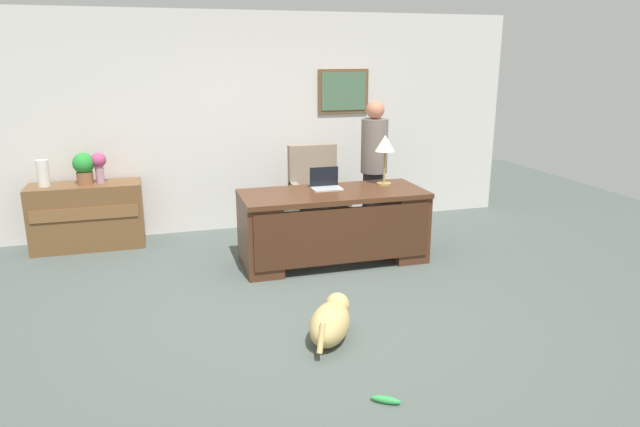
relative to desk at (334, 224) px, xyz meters
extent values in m
plane|color=#4C5651|center=(-0.59, -0.97, -0.43)|extent=(12.00, 12.00, 0.00)
cube|color=silver|center=(-0.59, 1.63, 0.92)|extent=(7.00, 0.12, 2.70)
cube|color=brown|center=(0.62, 1.56, 1.30)|extent=(0.68, 0.03, 0.56)
cube|color=#47694C|center=(0.62, 1.54, 1.30)|extent=(0.60, 0.01, 0.48)
cube|color=#4C2B19|center=(0.00, 0.03, 0.33)|extent=(1.96, 0.82, 0.05)
cube|color=#4C2B19|center=(-0.80, 0.03, -0.06)|extent=(0.36, 0.76, 0.73)
cube|color=#4C2B19|center=(0.80, 0.03, -0.06)|extent=(0.36, 0.76, 0.73)
cube|color=#412415|center=(0.00, -0.35, -0.03)|extent=(1.86, 0.04, 0.58)
cube|color=brown|center=(-2.59, 1.28, -0.05)|extent=(1.24, 0.48, 0.76)
cube|color=brown|center=(-2.59, 1.04, 0.04)|extent=(1.14, 0.02, 0.14)
cube|color=gray|center=(0.07, 0.87, -0.06)|extent=(0.60, 0.58, 0.18)
cylinder|color=black|center=(0.07, 0.87, -0.29)|extent=(0.10, 0.10, 0.28)
cylinder|color=black|center=(0.07, 0.87, -0.40)|extent=(0.52, 0.52, 0.05)
cube|color=gray|center=(0.07, 1.11, 0.36)|extent=(0.60, 0.12, 0.66)
cube|color=gray|center=(-0.19, 0.87, 0.14)|extent=(0.08, 0.50, 0.22)
cube|color=gray|center=(0.33, 0.87, 0.14)|extent=(0.08, 0.50, 0.22)
cylinder|color=#262323|center=(0.76, 0.78, -0.03)|extent=(0.26, 0.26, 0.80)
cylinder|color=slate|center=(0.76, 0.78, 0.69)|extent=(0.32, 0.32, 0.65)
sphere|color=#C8785A|center=(0.76, 0.78, 1.13)|extent=(0.22, 0.22, 0.22)
ellipsoid|color=tan|center=(-0.58, -1.72, -0.28)|extent=(0.54, 0.64, 0.30)
sphere|color=tan|center=(-0.44, -1.47, -0.24)|extent=(0.20, 0.20, 0.20)
cylinder|color=tan|center=(-0.72, -1.96, -0.26)|extent=(0.11, 0.15, 0.21)
cube|color=#B2B5BA|center=(-0.03, 0.15, 0.36)|extent=(0.32, 0.22, 0.01)
cube|color=black|center=(-0.03, 0.25, 0.47)|extent=(0.32, 0.01, 0.21)
cylinder|color=#9E8447|center=(0.64, 0.17, 0.36)|extent=(0.16, 0.16, 0.02)
cylinder|color=#9E8447|center=(0.64, 0.17, 0.55)|extent=(0.02, 0.02, 0.35)
cone|color=silver|center=(0.64, 0.17, 0.82)|extent=(0.22, 0.22, 0.18)
cylinder|color=#B28196|center=(-2.41, 1.28, 0.43)|extent=(0.09, 0.09, 0.20)
sphere|color=#B44270|center=(-2.41, 1.28, 0.60)|extent=(0.17, 0.17, 0.17)
cylinder|color=silver|center=(-3.00, 1.28, 0.48)|extent=(0.13, 0.13, 0.30)
cylinder|color=brown|center=(-2.57, 1.28, 0.40)|extent=(0.18, 0.18, 0.14)
sphere|color=green|center=(-2.57, 1.28, 0.57)|extent=(0.24, 0.24, 0.24)
ellipsoid|color=green|center=(-0.48, -2.61, -0.40)|extent=(0.19, 0.15, 0.05)
camera|label=1|loc=(-1.80, -5.61, 1.75)|focal=32.19mm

